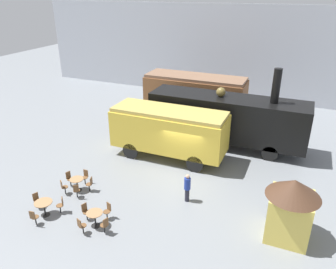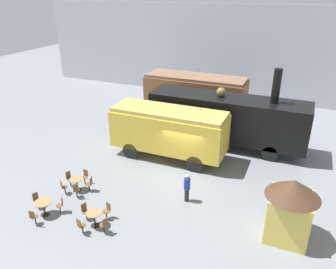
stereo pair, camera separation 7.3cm
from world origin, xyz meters
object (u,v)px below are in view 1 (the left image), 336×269
(passenger_coach_vintage, at_px, (169,129))
(cafe_table_near, at_px, (95,216))
(passenger_coach_wooden, at_px, (195,94))
(cafe_table_far, at_px, (77,182))
(cafe_chair_0, at_px, (108,210))
(visitor_person, at_px, (187,187))
(ticket_kiosk, at_px, (291,206))
(cafe_table_mid, at_px, (44,205))
(steam_locomotive, at_px, (227,117))

(passenger_coach_vintage, relative_size, cafe_table_near, 9.54)
(passenger_coach_wooden, distance_m, cafe_table_far, 13.31)
(passenger_coach_wooden, distance_m, cafe_chair_0, 14.50)
(visitor_person, distance_m, ticket_kiosk, 5.20)
(cafe_table_mid, height_order, cafe_chair_0, cafe_chair_0)
(visitor_person, bearing_deg, passenger_coach_wooden, 106.91)
(passenger_coach_wooden, xyz_separation_m, cafe_table_near, (0.18, -15.11, -1.59))
(cafe_table_far, height_order, visitor_person, visitor_person)
(passenger_coach_vintage, relative_size, cafe_chair_0, 8.51)
(cafe_table_near, bearing_deg, ticket_kiosk, 18.34)
(passenger_coach_wooden, height_order, cafe_table_near, passenger_coach_wooden)
(passenger_coach_vintage, xyz_separation_m, cafe_chair_0, (-0.26, -7.08, -1.48))
(steam_locomotive, height_order, passenger_coach_vintage, steam_locomotive)
(passenger_coach_wooden, relative_size, cafe_chair_0, 9.58)
(passenger_coach_vintage, distance_m, cafe_table_mid, 8.84)
(passenger_coach_wooden, xyz_separation_m, cafe_table_mid, (-2.60, -15.40, -1.57))
(visitor_person, xyz_separation_m, ticket_kiosk, (5.07, -0.81, 0.80))
(passenger_coach_wooden, xyz_separation_m, visitor_person, (3.50, -11.52, -1.31))
(cafe_table_far, height_order, cafe_chair_0, cafe_chair_0)
(cafe_chair_0, relative_size, ticket_kiosk, 0.29)
(steam_locomotive, distance_m, cafe_table_mid, 13.08)
(cafe_table_far, xyz_separation_m, visitor_person, (5.96, 1.46, 0.32))
(cafe_table_near, bearing_deg, cafe_table_mid, -174.10)
(passenger_coach_wooden, bearing_deg, passenger_coach_vintage, -84.52)
(cafe_chair_0, bearing_deg, steam_locomotive, -178.04)
(steam_locomotive, xyz_separation_m, cafe_table_far, (-6.18, -8.92, -1.58))
(steam_locomotive, bearing_deg, cafe_table_far, -124.72)
(cafe_table_mid, bearing_deg, cafe_table_near, 5.90)
(passenger_coach_wooden, height_order, ticket_kiosk, passenger_coach_wooden)
(cafe_table_near, xyz_separation_m, cafe_chair_0, (0.25, 0.72, -0.07))
(passenger_coach_vintage, relative_size, cafe_table_mid, 8.46)
(passenger_coach_wooden, height_order, cafe_table_far, passenger_coach_wooden)
(steam_locomotive, distance_m, cafe_chair_0, 10.97)
(cafe_table_mid, bearing_deg, ticket_kiosk, 15.35)
(cafe_chair_0, xyz_separation_m, ticket_kiosk, (8.13, 2.06, 1.16))
(passenger_coach_wooden, xyz_separation_m, steam_locomotive, (3.72, -4.06, -0.05))
(steam_locomotive, bearing_deg, cafe_table_mid, -119.16)
(steam_locomotive, xyz_separation_m, cafe_chair_0, (-3.29, -10.34, -1.62))
(cafe_table_near, xyz_separation_m, visitor_person, (3.32, 3.59, 0.29))
(cafe_table_mid, height_order, visitor_person, visitor_person)
(steam_locomotive, relative_size, passenger_coach_vintage, 1.46)
(cafe_table_far, xyz_separation_m, ticket_kiosk, (11.03, 0.65, 1.12))
(cafe_table_far, bearing_deg, steam_locomotive, 55.28)
(cafe_table_near, xyz_separation_m, cafe_table_far, (-2.64, 2.13, -0.03))
(cafe_table_near, xyz_separation_m, cafe_table_mid, (-2.79, -0.29, 0.03))
(cafe_table_near, relative_size, cafe_table_mid, 0.89)
(cafe_table_mid, bearing_deg, cafe_table_far, 86.57)
(passenger_coach_wooden, xyz_separation_m, cafe_table_far, (-2.46, -12.98, -1.62))
(steam_locomotive, bearing_deg, passenger_coach_vintage, -132.82)
(steam_locomotive, bearing_deg, cafe_chair_0, -107.63)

